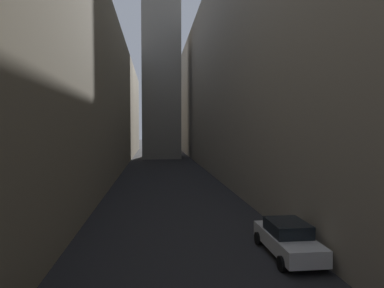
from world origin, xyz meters
The scene contains 4 objects.
ground_plane centered at (0.00, 48.00, 0.00)m, with size 264.00×264.00×0.00m, color #232326.
building_block_left centered at (-12.76, 50.00, 9.22)m, with size 14.53×108.00×18.44m, color gray.
building_block_right centered at (10.98, 50.00, 12.06)m, with size 10.95×108.00×24.12m, color gray.
parked_car_right_far centered at (4.40, 24.45, 0.77)m, with size 1.91×4.42×1.53m.
Camera 1 is at (-1.39, 10.65, 5.58)m, focal length 31.19 mm.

